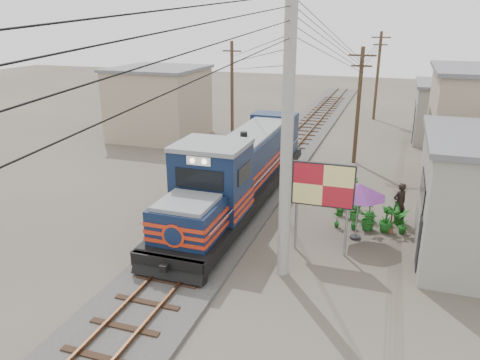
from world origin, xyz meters
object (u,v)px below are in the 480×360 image
(vendor, at_px, (399,203))
(locomotive, at_px, (240,172))
(billboard, at_px, (323,187))
(market_umbrella, at_px, (359,190))

(vendor, bearing_deg, locomotive, -38.48)
(locomotive, height_order, billboard, locomotive)
(market_umbrella, height_order, vendor, market_umbrella)
(billboard, bearing_deg, market_umbrella, 52.79)
(market_umbrella, bearing_deg, locomotive, 160.89)
(vendor, bearing_deg, market_umbrella, 13.58)
(billboard, relative_size, market_umbrella, 1.26)
(market_umbrella, xyz_separation_m, vendor, (1.61, 2.22, -1.18))
(billboard, distance_m, market_umbrella, 2.09)
(locomotive, bearing_deg, market_umbrella, -19.11)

